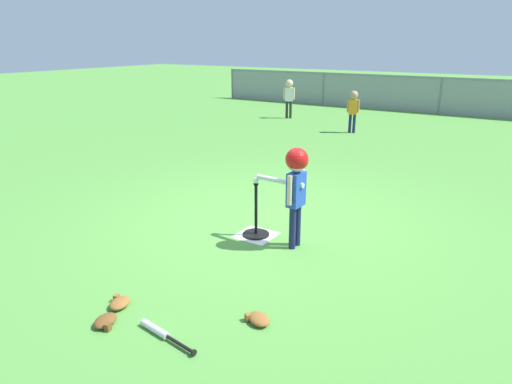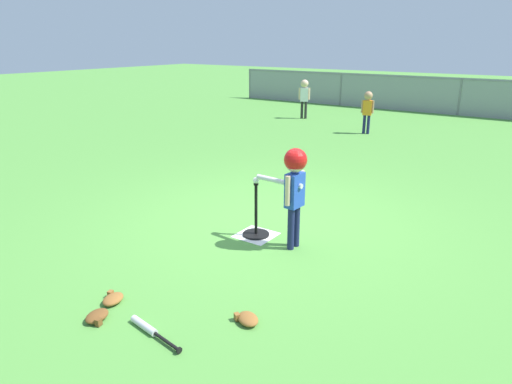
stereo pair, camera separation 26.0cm
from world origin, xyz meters
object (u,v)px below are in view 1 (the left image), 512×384
glove_by_plate (259,319)px  glove_near_bats (105,321)px  baseball_on_tee (256,180)px  glove_tossed_aside (120,303)px  fielder_deep_left (289,93)px  batter_child (296,178)px  batting_tee (256,227)px  fielder_near_right (353,106)px  spare_bat_silver (160,332)px

glove_by_plate → glove_near_bats: 1.26m
baseball_on_tee → glove_tossed_aside: bearing=-96.2°
fielder_deep_left → glove_by_plate: fielder_deep_left is taller
batter_child → batting_tee: bearing=176.5°
baseball_on_tee → glove_tossed_aside: size_ratio=0.29×
glove_by_plate → glove_tossed_aside: 1.25m
fielder_near_right → glove_tossed_aside: size_ratio=4.08×
batter_child → fielder_near_right: batter_child is taller
batter_child → glove_near_bats: bearing=-106.2°
spare_bat_silver → glove_tossed_aside: (-0.59, 0.12, 0.01)m
fielder_near_right → glove_near_bats: bearing=-82.2°
glove_near_bats → baseball_on_tee: bearing=87.4°
fielder_near_right → glove_tossed_aside: 8.75m
batting_tee → fielder_near_right: bearing=101.1°
batting_tee → fielder_deep_left: bearing=115.4°
spare_bat_silver → glove_near_bats: 0.50m
batter_child → fielder_near_right: 6.99m
fielder_deep_left → glove_tossed_aside: bearing=-70.2°
fielder_deep_left → glove_by_plate: bearing=-63.4°
fielder_deep_left → spare_bat_silver: size_ratio=1.84×
baseball_on_tee → fielder_near_right: 6.84m
batter_child → fielder_deep_left: size_ratio=1.01×
batting_tee → fielder_deep_left: 8.74m
glove_by_plate → glove_near_bats: bearing=-146.8°
fielder_deep_left → glove_by_plate: size_ratio=4.21×
baseball_on_tee → glove_near_bats: (-0.10, -2.19, -0.66)m
fielder_near_right → glove_near_bats: 9.01m
fielder_near_right → glove_near_bats: (1.22, -8.91, -0.64)m
batting_tee → glove_tossed_aside: batting_tee is taller
batter_child → glove_tossed_aside: 2.19m
baseball_on_tee → batter_child: 0.54m
batter_child → spare_bat_silver: bearing=-94.0°
glove_near_bats → batter_child: bearing=73.8°
glove_near_bats → glove_tossed_aside: (-0.11, 0.25, 0.00)m
glove_by_plate → batting_tee: bearing=122.6°
batting_tee → glove_tossed_aside: 1.95m
batting_tee → fielder_near_right: 6.86m
glove_near_bats → glove_tossed_aside: bearing=113.8°
batter_child → fielder_near_right: bearing=105.3°
batting_tee → glove_near_bats: (-0.10, -2.19, -0.07)m
batting_tee → glove_by_plate: (0.96, -1.50, -0.07)m
baseball_on_tee → spare_bat_silver: size_ratio=0.12×
fielder_deep_left → spare_bat_silver: bearing=-67.4°
batter_child → glove_tossed_aside: size_ratio=4.47×
glove_by_plate → glove_tossed_aside: size_ratio=1.05×
glove_by_plate → glove_near_bats: same height
batting_tee → batter_child: 0.89m
spare_bat_silver → fielder_near_right: bearing=101.0°
batting_tee → glove_by_plate: bearing=-57.4°
spare_bat_silver → glove_tossed_aside: bearing=168.6°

